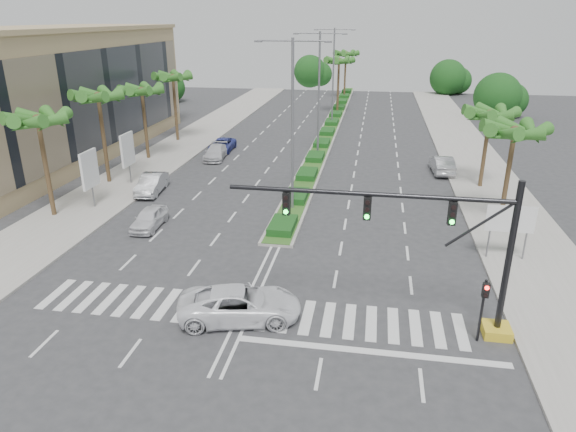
{
  "coord_description": "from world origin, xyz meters",
  "views": [
    {
      "loc": [
        5.62,
        -20.7,
        13.27
      ],
      "look_at": [
        1.18,
        5.27,
        3.0
      ],
      "focal_mm": 32.0,
      "sensor_mm": 36.0,
      "label": 1
    }
  ],
  "objects_px": {
    "car_parked_a": "(149,218)",
    "car_parked_b": "(152,184)",
    "car_parked_d": "(216,152)",
    "car_parked_c": "(222,145)",
    "car_right": "(442,164)",
    "car_crossing": "(240,304)"
  },
  "relations": [
    {
      "from": "car_parked_d",
      "to": "car_parked_a",
      "type": "bearing_deg",
      "value": -93.11
    },
    {
      "from": "car_parked_d",
      "to": "car_right",
      "type": "distance_m",
      "value": 21.71
    },
    {
      "from": "car_crossing",
      "to": "car_right",
      "type": "bearing_deg",
      "value": -37.76
    },
    {
      "from": "car_parked_b",
      "to": "car_crossing",
      "type": "relative_size",
      "value": 0.81
    },
    {
      "from": "car_crossing",
      "to": "car_right",
      "type": "relative_size",
      "value": 1.19
    },
    {
      "from": "car_parked_a",
      "to": "car_parked_b",
      "type": "height_order",
      "value": "car_parked_b"
    },
    {
      "from": "car_parked_a",
      "to": "car_crossing",
      "type": "relative_size",
      "value": 0.69
    },
    {
      "from": "car_crossing",
      "to": "car_parked_b",
      "type": "bearing_deg",
      "value": 21.27
    },
    {
      "from": "car_parked_c",
      "to": "car_right",
      "type": "relative_size",
      "value": 0.98
    },
    {
      "from": "car_parked_d",
      "to": "car_right",
      "type": "relative_size",
      "value": 0.96
    },
    {
      "from": "car_parked_c",
      "to": "car_crossing",
      "type": "bearing_deg",
      "value": -73.5
    },
    {
      "from": "car_parked_a",
      "to": "car_parked_d",
      "type": "height_order",
      "value": "car_parked_d"
    },
    {
      "from": "car_parked_a",
      "to": "car_crossing",
      "type": "height_order",
      "value": "car_crossing"
    },
    {
      "from": "car_parked_d",
      "to": "car_crossing",
      "type": "height_order",
      "value": "car_crossing"
    },
    {
      "from": "car_parked_a",
      "to": "car_parked_d",
      "type": "bearing_deg",
      "value": 91.2
    },
    {
      "from": "car_parked_d",
      "to": "car_right",
      "type": "xyz_separation_m",
      "value": [
        21.68,
        -1.26,
        0.12
      ]
    },
    {
      "from": "car_parked_c",
      "to": "car_crossing",
      "type": "xyz_separation_m",
      "value": [
        10.07,
        -31.0,
        0.14
      ]
    },
    {
      "from": "car_parked_b",
      "to": "car_crossing",
      "type": "xyz_separation_m",
      "value": [
        11.71,
        -16.78,
        0.03
      ]
    },
    {
      "from": "car_parked_d",
      "to": "car_right",
      "type": "height_order",
      "value": "car_right"
    },
    {
      "from": "car_parked_a",
      "to": "car_parked_b",
      "type": "distance_m",
      "value": 7.51
    },
    {
      "from": "car_parked_a",
      "to": "car_right",
      "type": "height_order",
      "value": "car_right"
    },
    {
      "from": "car_parked_a",
      "to": "car_parked_c",
      "type": "bearing_deg",
      "value": 91.5
    }
  ]
}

